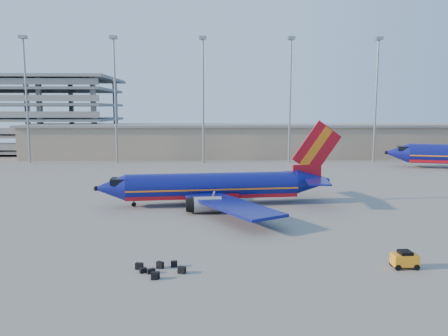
# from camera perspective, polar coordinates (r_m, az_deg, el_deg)

# --- Properties ---
(ground) EXTENTS (220.00, 220.00, 0.00)m
(ground) POSITION_cam_1_polar(r_m,az_deg,el_deg) (56.57, 1.50, -4.93)
(ground) COLOR slate
(ground) RESTS_ON ground
(terminal_building) EXTENTS (122.00, 16.00, 8.50)m
(terminal_building) POSITION_cam_1_polar(r_m,az_deg,el_deg) (114.15, 4.98, 3.62)
(terminal_building) COLOR gray
(terminal_building) RESTS_ON ground
(parking_garage) EXTENTS (62.00, 32.00, 21.40)m
(parking_garage) POSITION_cam_1_polar(r_m,az_deg,el_deg) (142.02, -26.31, 6.64)
(parking_garage) COLOR slate
(parking_garage) RESTS_ON ground
(light_mast_row) EXTENTS (101.60, 1.60, 28.65)m
(light_mast_row) POSITION_cam_1_polar(r_m,az_deg,el_deg) (101.58, 2.99, 10.61)
(light_mast_row) COLOR gray
(light_mast_row) RESTS_ON ground
(aircraft_main) EXTENTS (32.21, 30.85, 10.92)m
(aircraft_main) POSITION_cam_1_polar(r_m,az_deg,el_deg) (56.88, -0.76, -2.46)
(aircraft_main) COLOR navy
(aircraft_main) RESTS_ON ground
(baggage_tug) EXTENTS (1.96, 1.20, 1.40)m
(baggage_tug) POSITION_cam_1_polar(r_m,az_deg,el_deg) (37.57, 22.53, -10.94)
(baggage_tug) COLOR orange
(baggage_tug) RESTS_ON ground
(luggage_pile) EXTENTS (4.02, 2.97, 0.52)m
(luggage_pile) POSITION_cam_1_polar(r_m,az_deg,el_deg) (34.41, -8.48, -13.01)
(luggage_pile) COLOR black
(luggage_pile) RESTS_ON ground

